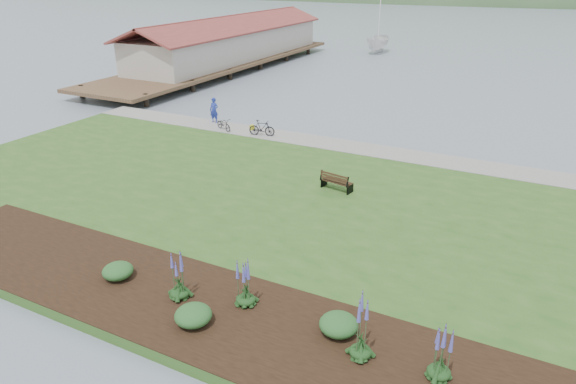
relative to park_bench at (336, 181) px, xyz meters
name	(u,v)px	position (x,y,z in m)	size (l,w,h in m)	color
ground	(268,189)	(-3.37, -0.58, -0.86)	(600.00, 600.00, 0.00)	slate
lawn	(246,201)	(-3.37, -2.58, -0.66)	(34.00, 20.00, 0.40)	#2A511C
shoreline_path	(323,142)	(-3.37, 6.32, -0.45)	(34.00, 2.20, 0.03)	gray
garden_bed	(198,306)	(-0.37, -10.38, -0.44)	(24.00, 4.40, 0.04)	black
pier_pavilion	(230,43)	(-23.37, 26.94, 1.78)	(8.00, 36.00, 5.40)	#4C3826
park_bench	(336,181)	(0.00, 0.00, 0.00)	(1.58, 0.87, 0.93)	black
person	(214,108)	(-11.66, 6.92, 0.54)	(0.73, 0.50, 2.01)	#21329B
bicycle_a	(224,124)	(-10.13, 5.75, -0.07)	(1.52, 0.53, 0.80)	black
bicycle_b	(262,128)	(-7.35, 5.84, 0.04)	(1.65, 0.48, 1.00)	black
sailboat	(377,53)	(-12.35, 44.19, -0.86)	(9.63, 9.80, 25.39)	silver
pannier	(252,128)	(-8.54, 6.62, -0.30)	(0.20, 0.30, 0.33)	gold
echium_0	(178,278)	(-1.13, -10.27, 0.28)	(0.62, 0.62, 1.78)	#133413
echium_1	(245,285)	(0.92, -9.62, 0.27)	(0.62, 0.62, 1.75)	#133413
echium_2	(362,333)	(4.90, -10.22, 0.35)	(0.62, 0.62, 2.06)	#133413
echium_3	(442,354)	(6.94, -10.03, 0.32)	(0.62, 0.62, 1.78)	#133413
shrub_0	(118,271)	(-3.69, -10.32, -0.16)	(1.03, 1.03, 0.52)	#1E4C21
shrub_1	(193,315)	(0.04, -11.13, -0.15)	(1.11, 1.11, 0.55)	#1E4C21
shrub_2	(339,324)	(4.01, -9.58, -0.14)	(1.13, 1.13, 0.56)	#1E4C21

